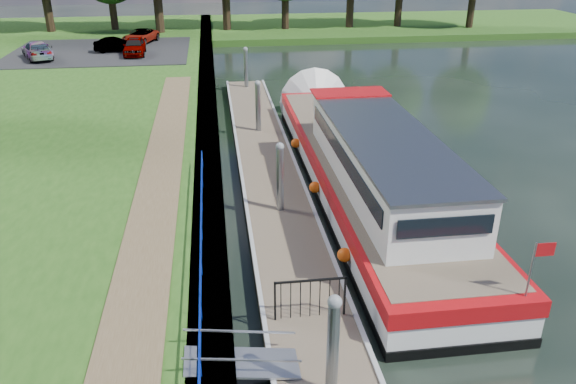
{
  "coord_description": "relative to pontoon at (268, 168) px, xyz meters",
  "views": [
    {
      "loc": [
        -2.14,
        -9.45,
        9.42
      ],
      "look_at": [
        0.19,
        7.79,
        1.4
      ],
      "focal_mm": 35.0,
      "sensor_mm": 36.0,
      "label": 1
    }
  ],
  "objects": [
    {
      "name": "gangway",
      "position": [
        -1.85,
        -12.5,
        0.44
      ],
      "size": [
        2.58,
        1.0,
        0.92
      ],
      "color": "#A5A8AD",
      "rests_on": "ground"
    },
    {
      "name": "car_b",
      "position": [
        -9.69,
        24.54,
        1.21
      ],
      "size": [
        3.5,
        1.62,
        1.11
      ],
      "primitive_type": "imported",
      "rotation": [
        0.0,
        0.0,
        1.71
      ],
      "color": "#999999",
      "rests_on": "carpark"
    },
    {
      "name": "barge",
      "position": [
        3.6,
        -1.89,
        0.9
      ],
      "size": [
        4.36,
        21.15,
        4.78
      ],
      "color": "black",
      "rests_on": "ground"
    },
    {
      "name": "footpath",
      "position": [
        -4.4,
        -5.0,
        0.62
      ],
      "size": [
        1.6,
        40.0,
        0.05
      ],
      "primitive_type": "cube",
      "color": "brown",
      "rests_on": "riverbank"
    },
    {
      "name": "pontoon",
      "position": [
        0.0,
        0.0,
        0.0
      ],
      "size": [
        2.5,
        30.0,
        0.56
      ],
      "color": "brown",
      "rests_on": "ground"
    },
    {
      "name": "bank_edge",
      "position": [
        -2.55,
        2.0,
        0.2
      ],
      "size": [
        1.1,
        90.0,
        0.78
      ],
      "primitive_type": "cube",
      "color": "#473D2D",
      "rests_on": "ground"
    },
    {
      "name": "blue_fence",
      "position": [
        -2.75,
        -10.0,
        1.13
      ],
      "size": [
        0.04,
        18.04,
        0.72
      ],
      "color": "#0C2DBF",
      "rests_on": "riverbank"
    },
    {
      "name": "mooring_piles",
      "position": [
        0.0,
        0.0,
        1.1
      ],
      "size": [
        0.3,
        27.3,
        3.55
      ],
      "color": "gray",
      "rests_on": "ground"
    },
    {
      "name": "gate_panel",
      "position": [
        -0.0,
        -10.8,
        0.97
      ],
      "size": [
        1.85,
        0.05,
        1.15
      ],
      "color": "black",
      "rests_on": "ground"
    },
    {
      "name": "car_a",
      "position": [
        -8.03,
        23.01,
        1.32
      ],
      "size": [
        1.72,
        3.99,
        1.34
      ],
      "primitive_type": "imported",
      "rotation": [
        0.0,
        0.0,
        0.03
      ],
      "color": "#999999",
      "rests_on": "carpark"
    },
    {
      "name": "far_bank",
      "position": [
        12.0,
        39.0,
        0.12
      ],
      "size": [
        60.0,
        18.0,
        0.6
      ],
      "primitive_type": "cube",
      "color": "#265016",
      "rests_on": "ground"
    },
    {
      "name": "car_d",
      "position": [
        -8.13,
        28.27,
        1.23
      ],
      "size": [
        3.21,
        4.6,
        1.16
      ],
      "primitive_type": "imported",
      "rotation": [
        0.0,
        0.0,
        -0.34
      ],
      "color": "#999999",
      "rests_on": "carpark"
    },
    {
      "name": "carpark",
      "position": [
        -11.0,
        25.0,
        0.62
      ],
      "size": [
        14.0,
        12.0,
        0.06
      ],
      "primitive_type": "cube",
      "color": "black",
      "rests_on": "riverbank"
    },
    {
      "name": "car_c",
      "position": [
        -15.11,
        22.42,
        1.29
      ],
      "size": [
        3.39,
        4.77,
        1.28
      ],
      "primitive_type": "imported",
      "rotation": [
        0.0,
        0.0,
        3.55
      ],
      "color": "#999999",
      "rests_on": "carpark"
    }
  ]
}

